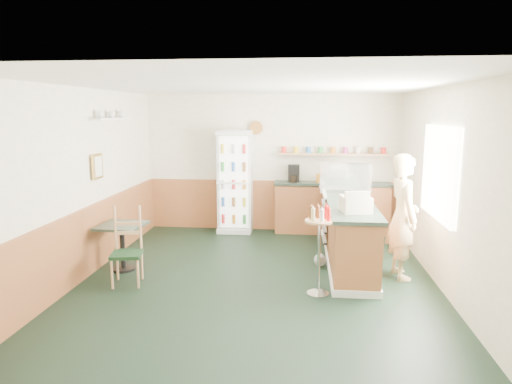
# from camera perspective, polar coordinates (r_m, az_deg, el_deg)

# --- Properties ---
(ground) EXTENTS (6.00, 6.00, 0.00)m
(ground) POSITION_cam_1_polar(r_m,az_deg,el_deg) (6.50, -0.02, -11.27)
(ground) COLOR black
(ground) RESTS_ON ground
(room_envelope) EXTENTS (5.04, 6.02, 2.72)m
(room_envelope) POSITION_cam_1_polar(r_m,az_deg,el_deg) (6.86, -1.27, 3.01)
(room_envelope) COLOR white
(room_envelope) RESTS_ON ground
(service_counter) EXTENTS (0.68, 3.01, 1.01)m
(service_counter) POSITION_cam_1_polar(r_m,az_deg,el_deg) (7.39, 11.38, -5.10)
(service_counter) COLOR #AA6336
(service_counter) RESTS_ON ground
(back_counter) EXTENTS (2.24, 0.42, 1.69)m
(back_counter) POSITION_cam_1_polar(r_m,az_deg,el_deg) (9.03, 9.38, -1.69)
(back_counter) COLOR #AA6336
(back_counter) RESTS_ON ground
(drinks_fridge) EXTENTS (0.66, 0.55, 2.01)m
(drinks_fridge) POSITION_cam_1_polar(r_m,az_deg,el_deg) (8.97, -2.62, 1.31)
(drinks_fridge) COLOR white
(drinks_fridge) RESTS_ON ground
(display_case) EXTENTS (0.86, 0.45, 0.49)m
(display_case) POSITION_cam_1_polar(r_m,az_deg,el_deg) (7.95, 11.09, 1.81)
(display_case) COLOR silver
(display_case) RESTS_ON service_counter
(cash_register) EXTENTS (0.43, 0.45, 0.22)m
(cash_register) POSITION_cam_1_polar(r_m,az_deg,el_deg) (6.37, 12.33, -1.48)
(cash_register) COLOR beige
(cash_register) RESTS_ON service_counter
(shopkeeper) EXTENTS (0.52, 0.65, 1.79)m
(shopkeeper) POSITION_cam_1_polar(r_m,az_deg,el_deg) (6.80, 17.88, -2.95)
(shopkeeper) COLOR tan
(shopkeeper) RESTS_ON ground
(condiment_stand) EXTENTS (0.37, 0.37, 1.17)m
(condiment_stand) POSITION_cam_1_polar(r_m,az_deg,el_deg) (5.93, 7.90, -5.81)
(condiment_stand) COLOR silver
(condiment_stand) RESTS_ON ground
(newspaper_rack) EXTENTS (0.09, 0.43, 0.87)m
(newspaper_rack) POSITION_cam_1_polar(r_m,az_deg,el_deg) (7.60, 8.55, -3.00)
(newspaper_rack) COLOR black
(newspaper_rack) RESTS_ON ground
(cafe_table) EXTENTS (0.68, 0.68, 0.70)m
(cafe_table) POSITION_cam_1_polar(r_m,az_deg,el_deg) (7.15, -16.39, -5.53)
(cafe_table) COLOR black
(cafe_table) RESTS_ON ground
(cafe_chair) EXTENTS (0.47, 0.47, 1.07)m
(cafe_chair) POSITION_cam_1_polar(r_m,az_deg,el_deg) (6.61, -15.65, -6.19)
(cafe_chair) COLOR black
(cafe_chair) RESTS_ON ground
(dog_doorstop) EXTENTS (0.19, 0.25, 0.23)m
(dog_doorstop) POSITION_cam_1_polar(r_m,az_deg,el_deg) (7.18, 8.01, -8.36)
(dog_doorstop) COLOR gray
(dog_doorstop) RESTS_ON ground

